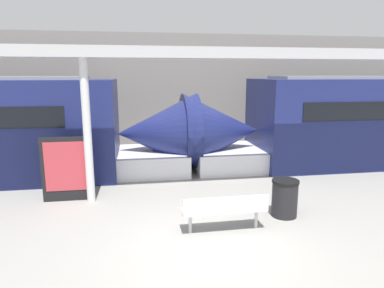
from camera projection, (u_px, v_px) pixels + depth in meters
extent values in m
plane|color=gray|center=(206.00, 246.00, 6.62)|extent=(60.00, 60.00, 0.00)
cube|color=gray|center=(164.00, 92.00, 15.13)|extent=(56.00, 0.20, 5.00)
cone|color=navy|center=(221.00, 131.00, 11.94)|extent=(2.70, 2.63, 2.63)
cube|color=silver|center=(227.00, 158.00, 12.17)|extent=(2.43, 2.46, 0.70)
cone|color=navy|center=(158.00, 133.00, 11.59)|extent=(2.70, 2.63, 2.63)
cube|color=silver|center=(151.00, 161.00, 11.74)|extent=(2.43, 2.46, 0.70)
cube|color=silver|center=(224.00, 210.00, 7.21)|extent=(1.81, 0.46, 0.04)
cube|color=silver|center=(227.00, 205.00, 6.98)|extent=(1.81, 0.05, 0.33)
cylinder|color=silver|center=(190.00, 223.00, 7.14)|extent=(0.07, 0.07, 0.44)
cylinder|color=silver|center=(256.00, 218.00, 7.38)|extent=(0.07, 0.07, 0.44)
cylinder|color=black|center=(285.00, 199.00, 7.96)|extent=(0.59, 0.59, 0.81)
cylinder|color=black|center=(286.00, 181.00, 7.87)|extent=(0.62, 0.62, 0.06)
cube|color=black|center=(67.00, 169.00, 8.84)|extent=(1.28, 0.06, 1.70)
cube|color=#B73842|center=(67.00, 166.00, 8.79)|extent=(1.08, 0.01, 1.29)
cylinder|color=silver|center=(87.00, 132.00, 8.61)|extent=(0.21, 0.21, 3.65)
cube|color=#B7B7BC|center=(82.00, 52.00, 8.21)|extent=(28.00, 0.60, 0.28)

